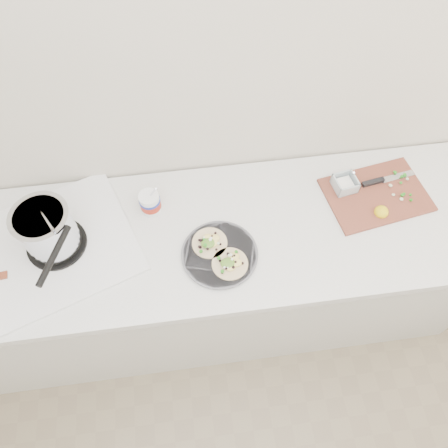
{
  "coord_description": "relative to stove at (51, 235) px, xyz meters",
  "views": [
    {
      "loc": [
        -0.08,
        0.56,
        2.38
      ],
      "look_at": [
        0.03,
        1.41,
        0.96
      ],
      "focal_mm": 35.0,
      "sensor_mm": 36.0,
      "label": 1
    }
  ],
  "objects": [
    {
      "name": "counter",
      "position": [
        0.61,
        -0.0,
        -0.54
      ],
      "size": [
        2.44,
        0.66,
        0.9
      ],
      "color": "silver",
      "rests_on": "ground"
    },
    {
      "name": "stove",
      "position": [
        0.0,
        0.0,
        0.0
      ],
      "size": [
        0.7,
        0.67,
        0.27
      ],
      "rotation": [
        0.0,
        0.0,
        0.35
      ],
      "color": "silver",
      "rests_on": "counter"
    },
    {
      "name": "taco_plate",
      "position": [
        0.61,
        -0.12,
        -0.07
      ],
      "size": [
        0.29,
        0.29,
        0.04
      ],
      "rotation": [
        0.0,
        0.0,
        0.32
      ],
      "color": "#56555C",
      "rests_on": "counter"
    },
    {
      "name": "tub",
      "position": [
        0.37,
        0.12,
        -0.03
      ],
      "size": [
        0.08,
        0.08,
        0.19
      ],
      "rotation": [
        0.0,
        0.0,
        0.18
      ],
      "color": "white",
      "rests_on": "counter"
    },
    {
      "name": "cutboard",
      "position": [
        1.28,
        0.08,
        -0.07
      ],
      "size": [
        0.45,
        0.35,
        0.07
      ],
      "rotation": [
        0.0,
        0.0,
        0.16
      ],
      "color": "brown",
      "rests_on": "counter"
    }
  ]
}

